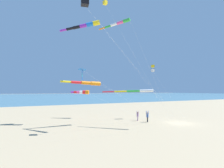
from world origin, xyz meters
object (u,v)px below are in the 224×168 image
kite_box_rainbow_low_near (105,0)px  kite_windsock_small_distant (134,91)px  kite_windsock_purple_drifting (87,83)px  person_child_green_jacket (138,116)px  person_adult_flyer (147,116)px  kite_windsock_checkered_midright (85,25)px  kite_windsock_yellow_midlevel (118,23)px  kite_box_long_streamer_right (153,68)px  kite_windsock_striped_overhead (82,92)px  kite_delta_red_high_left (83,70)px

kite_box_rainbow_low_near → kite_windsock_small_distant: kite_box_rainbow_low_near is taller
kite_windsock_small_distant → kite_windsock_purple_drifting: kite_windsock_purple_drifting is taller
person_child_green_jacket → kite_windsock_small_distant: bearing=140.9°
person_adult_flyer → kite_windsock_checkered_midright: (4.86, 9.50, 15.66)m
kite_windsock_yellow_midlevel → kite_box_long_streamer_right: size_ratio=1.52×
person_adult_flyer → kite_windsock_yellow_midlevel: size_ratio=0.12×
kite_box_long_streamer_right → kite_windsock_purple_drifting: 14.43m
kite_box_long_streamer_right → kite_windsock_purple_drifting: kite_box_long_streamer_right is taller
person_child_green_jacket → kite_windsock_purple_drifting: size_ratio=0.09×
person_adult_flyer → person_child_green_jacket: person_adult_flyer is taller
kite_windsock_striped_overhead → kite_delta_red_high_left: size_ratio=0.82×
kite_windsock_striped_overhead → kite_delta_red_high_left: (-11.90, 3.49, 2.98)m
kite_windsock_yellow_midlevel → kite_windsock_striped_overhead: bearing=10.5°
person_child_green_jacket → kite_box_long_streamer_right: (1.51, -4.73, 8.84)m
person_adult_flyer → kite_box_rainbow_low_near: bearing=52.7°
person_child_green_jacket → kite_box_rainbow_low_near: size_ratio=0.07×
kite_windsock_checkered_midright → kite_box_long_streamer_right: size_ratio=1.69×
kite_windsock_small_distant → kite_windsock_checkered_midright: bearing=34.7°
kite_windsock_small_distant → kite_windsock_yellow_midlevel: kite_windsock_yellow_midlevel is taller
person_adult_flyer → kite_windsock_checkered_midright: size_ratio=0.11×
kite_windsock_purple_drifting → kite_box_long_streamer_right: bearing=-85.2°
person_child_green_jacket → kite_windsock_purple_drifting: kite_windsock_purple_drifting is taller
kite_delta_red_high_left → kite_windsock_checkered_midright: bearing=-19.5°
kite_box_rainbow_low_near → kite_windsock_checkered_midright: (0.37, 3.62, -5.17)m
kite_box_long_streamer_right → kite_windsock_yellow_midlevel: bearing=115.1°
kite_windsock_yellow_midlevel → kite_box_long_streamer_right: (4.86, -10.38, -5.60)m
kite_windsock_checkered_midright → kite_windsock_purple_drifting: bearing=168.7°
person_child_green_jacket → kite_box_long_streamer_right: kite_box_long_streamer_right is taller
kite_box_long_streamer_right → kite_windsock_purple_drifting: size_ratio=0.54×
kite_delta_red_high_left → kite_box_rainbow_low_near: (6.70, -6.13, 13.87)m
person_child_green_jacket → kite_delta_red_high_left: size_ratio=0.12×
kite_windsock_striped_overhead → kite_box_rainbow_low_near: kite_box_rainbow_low_near is taller
person_adult_flyer → kite_windsock_striped_overhead: 13.50m
kite_windsock_yellow_midlevel → person_child_green_jacket: bearing=-59.3°
kite_windsock_small_distant → kite_windsock_purple_drifting: (4.71, 5.72, 1.26)m
kite_windsock_small_distant → kite_windsock_checkered_midright: 14.59m
person_adult_flyer → kite_delta_red_high_left: 14.06m
person_child_green_jacket → kite_box_rainbow_low_near: bearing=62.1°
kite_windsock_striped_overhead → kite_windsock_purple_drifting: 7.88m
kite_box_long_streamer_right → kite_windsock_small_distant: bearing=125.4°
kite_windsock_checkered_midright → kite_box_long_streamer_right: bearing=-96.7°
person_child_green_jacket → kite_windsock_checkered_midright: bearing=70.6°
kite_box_rainbow_low_near → kite_windsock_yellow_midlevel: bearing=174.9°
kite_windsock_yellow_midlevel → kite_box_long_streamer_right: 12.76m
kite_delta_red_high_left → kite_windsock_small_distant: kite_delta_red_high_left is taller
kite_box_long_streamer_right → kite_windsock_checkered_midright: bearing=83.3°
kite_windsock_checkered_midright → person_child_green_jacket: bearing=-109.4°
kite_windsock_checkered_midright → kite_windsock_small_distant: bearing=-145.3°
person_adult_flyer → kite_windsock_yellow_midlevel: 15.78m
kite_delta_red_high_left → kite_box_rainbow_low_near: 16.57m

